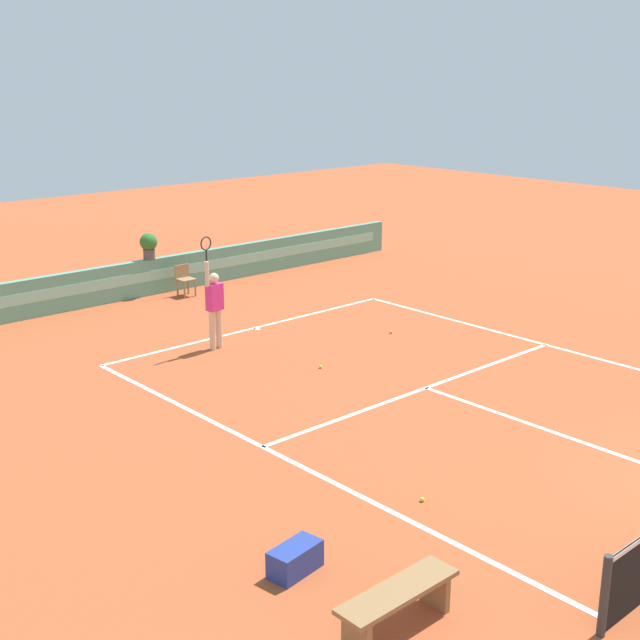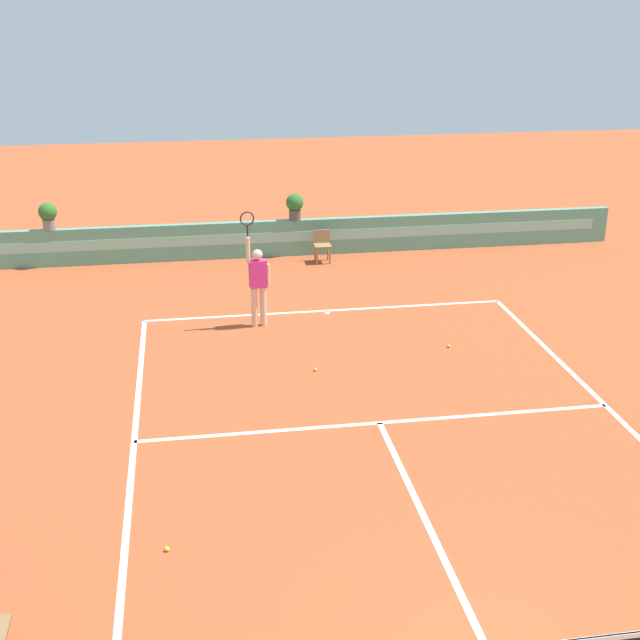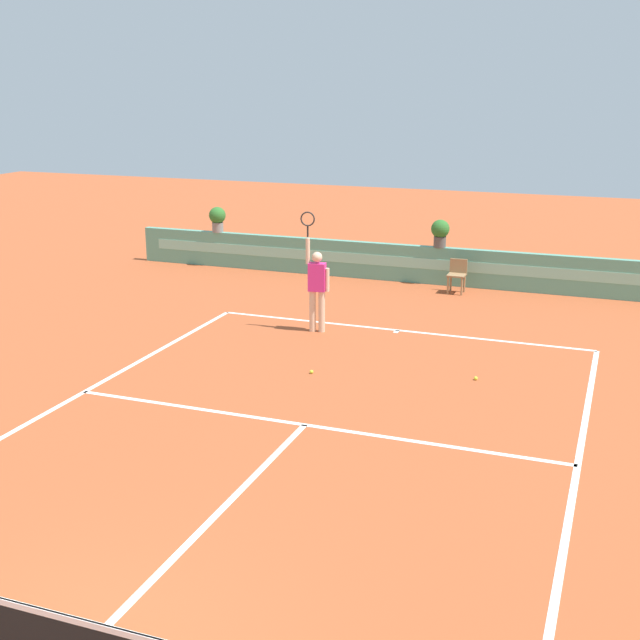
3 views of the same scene
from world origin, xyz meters
name	(u,v)px [view 2 (image 2 of 3)]	position (x,y,z in m)	size (l,w,h in m)	color
ground_plane	(385,434)	(0.00, 6.00, 0.00)	(60.00, 60.00, 0.00)	#A84C28
court_lines	(375,414)	(0.00, 6.72, 0.00)	(8.32, 11.94, 0.01)	white
back_wall_barrier	(300,237)	(0.00, 16.39, 0.50)	(18.00, 0.21, 1.00)	#599E84
ball_kid_chair	(322,244)	(0.51, 15.66, 0.48)	(0.44, 0.44, 0.85)	#99754C
tennis_player	(258,280)	(-1.61, 11.21, 1.05)	(0.62, 0.27, 2.58)	beige
tennis_ball_near_baseline	(167,549)	(-3.56, 3.37, 0.03)	(0.07, 0.07, 0.07)	#CCE033
tennis_ball_mid_court	(315,369)	(-0.76, 8.66, 0.03)	(0.07, 0.07, 0.07)	#CCE033
tennis_ball_by_sideline	(449,346)	(2.14, 9.37, 0.03)	(0.07, 0.07, 0.07)	#CCE033
potted_plant_centre	(295,205)	(-0.13, 16.39, 1.41)	(0.48, 0.48, 0.72)	#514C47
potted_plant_far_left	(48,214)	(-6.63, 16.39, 1.41)	(0.48, 0.48, 0.72)	gray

